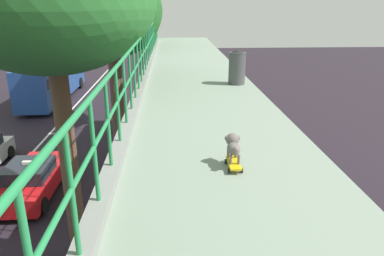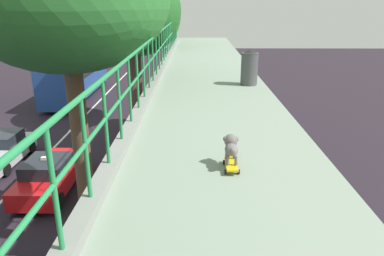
% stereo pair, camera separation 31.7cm
% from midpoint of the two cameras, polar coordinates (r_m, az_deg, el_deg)
% --- Properties ---
extents(bridge_pier, '(1.45, 1.45, 5.08)m').
position_cam_midpoint_polar(bridge_pier, '(7.96, 4.33, -19.45)').
color(bridge_pier, gray).
rests_on(bridge_pier, ground).
extents(overpass_deck, '(2.93, 38.03, 0.41)m').
position_cam_midpoint_polar(overpass_deck, '(3.97, 8.05, -15.02)').
color(overpass_deck, gray).
rests_on(overpass_deck, bridge_pier).
extents(green_railing, '(0.20, 36.13, 1.20)m').
position_cam_midpoint_polar(green_railing, '(3.81, -13.52, -9.00)').
color(green_railing, gray).
rests_on(green_railing, overpass_deck).
extents(car_red_taxi_fifth, '(1.89, 4.53, 1.60)m').
position_cam_midpoint_polar(car_red_taxi_fifth, '(16.26, -20.86, -6.86)').
color(car_red_taxi_fifth, red).
rests_on(car_red_taxi_fifth, ground).
extents(car_silver_sixth, '(1.89, 4.04, 1.47)m').
position_cam_midpoint_polar(car_silver_sixth, '(19.88, -27.37, -3.16)').
color(car_silver_sixth, '#B5BBBD').
rests_on(car_silver_sixth, ground).
extents(city_bus, '(2.55, 10.99, 3.14)m').
position_cam_midpoint_polar(city_bus, '(31.55, -17.52, 7.89)').
color(city_bus, navy).
rests_on(city_bus, ground).
extents(roadside_tree_mid, '(5.34, 5.34, 9.49)m').
position_cam_midpoint_polar(roadside_tree_mid, '(10.20, -18.41, 18.47)').
color(roadside_tree_mid, brown).
rests_on(roadside_tree_mid, ground).
extents(roadside_tree_far, '(4.81, 4.81, 9.14)m').
position_cam_midpoint_polar(roadside_tree_far, '(17.70, -9.35, 17.59)').
color(roadside_tree_far, '#4C3A2D').
rests_on(roadside_tree_far, ground).
extents(roadside_tree_farthest, '(5.43, 5.43, 9.10)m').
position_cam_midpoint_polar(roadside_tree_farthest, '(22.59, -8.55, 16.97)').
color(roadside_tree_farthest, '#4A3425').
rests_on(roadside_tree_farthest, ground).
extents(toy_skateboard, '(0.19, 0.43, 0.09)m').
position_cam_midpoint_polar(toy_skateboard, '(4.66, 8.14, -5.72)').
color(toy_skateboard, gold).
rests_on(toy_skateboard, overpass_deck).
extents(small_dog, '(0.20, 0.42, 0.33)m').
position_cam_midpoint_polar(small_dog, '(4.65, 8.13, -2.83)').
color(small_dog, '#675E5C').
rests_on(small_dog, toy_skateboard).
extents(litter_bin, '(0.43, 0.43, 0.89)m').
position_cam_midpoint_polar(litter_bin, '(9.44, 9.99, 9.43)').
color(litter_bin, '#47484A').
rests_on(litter_bin, overpass_deck).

